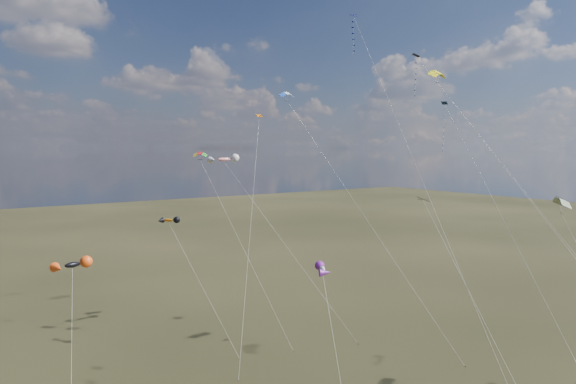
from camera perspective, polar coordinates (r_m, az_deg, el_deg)
diamond_black_high at (r=72.17m, az=15.59°, el=10.56°), size 18.66×22.50×36.29m
diamond_navy_tall at (r=65.20m, az=8.46°, el=14.52°), size 2.79×25.98×40.41m
diamond_black_mid at (r=45.15m, az=17.79°, el=-6.89°), size 4.16×11.02×19.47m
diamond_navy_right at (r=63.36m, az=17.65°, el=5.50°), size 5.05×22.38×29.21m
diamond_orange_center at (r=60.90m, az=-3.87°, el=0.13°), size 10.17×12.26×27.98m
parafoil_yellow at (r=66.16m, az=16.37°, el=12.53°), size 16.77×19.87×33.56m
parafoil_blue_white at (r=72.21m, az=0.05°, el=10.72°), size 7.13×26.53×31.85m
parafoil_striped at (r=56.40m, az=28.20°, el=-0.74°), size 3.25×12.04×19.50m
parafoil_tricolor at (r=67.06m, az=-9.67°, el=4.08°), size 6.46×14.51×23.49m
novelty_black_orange at (r=50.91m, az=-22.84°, el=-7.49°), size 3.86×9.39×13.73m
novelty_orange_black at (r=63.62m, az=-13.12°, el=-3.13°), size 5.59×11.01×15.50m
novelty_white_purple at (r=43.57m, az=3.85°, el=-8.59°), size 3.37×8.58×14.03m
novelty_redwhite_stripe at (r=70.02m, az=-7.09°, el=3.58°), size 11.09×18.05×22.86m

